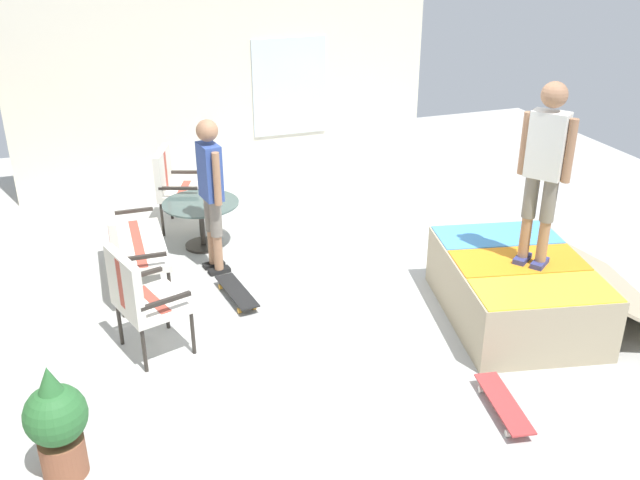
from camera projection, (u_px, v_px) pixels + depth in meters
The scene contains 12 objects.
ground_plane at pixel (357, 293), 7.60m from camera, with size 12.00×12.00×0.10m, color #B2B2AD.
house_facade at pixel (228, 89), 10.10m from camera, with size 0.23×6.00×2.72m.
skate_ramp at pixel (518, 289), 6.93m from camera, with size 2.16×2.43×0.64m.
patio_bench at pixel (126, 236), 7.33m from camera, with size 1.26×0.57×1.02m.
patio_chair_near_house at pixel (174, 182), 8.80m from camera, with size 0.77×0.73×1.02m.
patio_chair_by_wall at pixel (140, 294), 6.23m from camera, with size 0.76×0.71×1.02m.
patio_table at pixel (202, 215), 8.37m from camera, with size 0.90×0.90×0.57m.
person_watching at pixel (211, 185), 7.55m from camera, with size 0.47×0.28×1.74m.
person_skater at pixel (545, 162), 6.29m from camera, with size 0.40×0.36×1.73m.
skateboard_by_bench at pixel (237, 292), 7.35m from camera, with size 0.82×0.31×0.10m.
skateboard_spare at pixel (504, 404), 5.68m from camera, with size 0.82×0.33×0.10m.
potted_plant at pixel (57, 421), 4.90m from camera, with size 0.44×0.44×0.92m.
Camera 1 is at (-6.13, 2.56, 3.69)m, focal length 39.67 mm.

